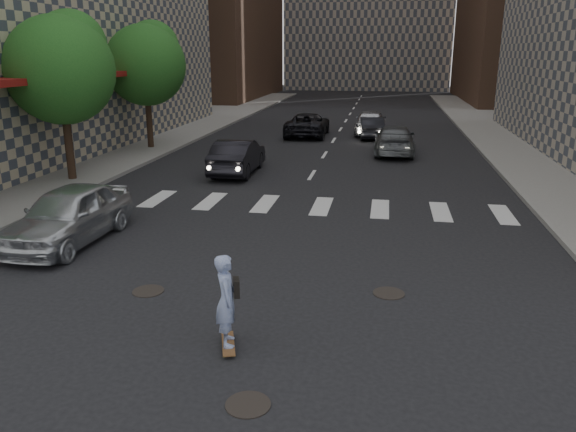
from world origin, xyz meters
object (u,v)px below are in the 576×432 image
object	(u,v)px
skateboarder	(227,300)
traffic_car_a	(238,156)
traffic_car_b	(394,140)
silver_sedan	(69,215)
tree_c	(147,61)
traffic_car_e	(371,127)
traffic_car_d	(370,122)
traffic_car_c	(308,124)
tree_b	(63,65)

from	to	relation	value
skateboarder	traffic_car_a	size ratio (longest dim) A/B	0.40
skateboarder	traffic_car_b	size ratio (longest dim) A/B	0.36
skateboarder	silver_sedan	bearing A→B (deg)	122.47
skateboarder	traffic_car_b	xyz separation A→B (m)	(3.08, 20.77, -0.21)
tree_c	traffic_car_e	world-z (taller)	tree_c
traffic_car_a	traffic_car_d	distance (m)	14.06
silver_sedan	traffic_car_a	world-z (taller)	silver_sedan
skateboarder	tree_c	bearing A→B (deg)	98.33
traffic_car_a	traffic_car_e	bearing A→B (deg)	-115.88
skateboarder	traffic_car_c	xyz separation A→B (m)	(-2.24, 26.37, -0.21)
traffic_car_b	traffic_car_d	bearing A→B (deg)	-78.19
traffic_car_d	traffic_car_e	size ratio (longest dim) A/B	1.21
tree_b	traffic_car_c	distance (m)	16.72
traffic_car_a	silver_sedan	bearing A→B (deg)	76.23
skateboarder	traffic_car_d	world-z (taller)	skateboarder
tree_c	traffic_car_a	size ratio (longest dim) A/B	1.46
traffic_car_b	traffic_car_c	world-z (taller)	traffic_car_b
traffic_car_e	traffic_car_b	bearing A→B (deg)	97.87
tree_c	skateboarder	distance (m)	22.64
tree_b	tree_c	world-z (taller)	same
traffic_car_c	traffic_car_d	size ratio (longest dim) A/B	1.10
traffic_car_a	traffic_car_c	bearing A→B (deg)	-97.90
tree_c	traffic_car_b	xyz separation A→B (m)	(12.98, 0.74, -3.92)
tree_b	traffic_car_b	distance (m)	16.13
skateboarder	silver_sedan	world-z (taller)	skateboarder
traffic_car_d	traffic_car_b	bearing A→B (deg)	102.08
traffic_car_a	tree_c	bearing A→B (deg)	-41.52
tree_b	traffic_car_c	world-z (taller)	tree_b
traffic_car_a	traffic_car_d	xyz separation A→B (m)	(5.33, 13.02, 0.06)
silver_sedan	traffic_car_e	size ratio (longest dim) A/B	1.19
tree_b	traffic_car_c	size ratio (longest dim) A/B	1.26
tree_b	tree_c	xyz separation A→B (m)	(0.00, 8.00, 0.00)
traffic_car_e	silver_sedan	bearing A→B (deg)	64.13
traffic_car_b	traffic_car_e	bearing A→B (deg)	-75.99
tree_c	silver_sedan	distance (m)	16.09
traffic_car_d	tree_b	bearing A→B (deg)	53.94
tree_b	traffic_car_c	bearing A→B (deg)	61.92
tree_b	tree_c	distance (m)	8.00
silver_sedan	skateboarder	bearing A→B (deg)	-37.87
tree_b	silver_sedan	world-z (taller)	tree_b
silver_sedan	traffic_car_c	size ratio (longest dim) A/B	0.90
tree_b	tree_c	bearing A→B (deg)	90.00
traffic_car_c	tree_b	bearing A→B (deg)	61.57
traffic_car_d	traffic_car_e	distance (m)	1.46
silver_sedan	traffic_car_a	distance (m)	10.04
traffic_car_b	traffic_car_d	distance (m)	7.09
silver_sedan	traffic_car_b	world-z (taller)	silver_sedan
silver_sedan	tree_b	bearing A→B (deg)	120.76
skateboarder	traffic_car_e	world-z (taller)	skateboarder
tree_b	skateboarder	world-z (taller)	tree_b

